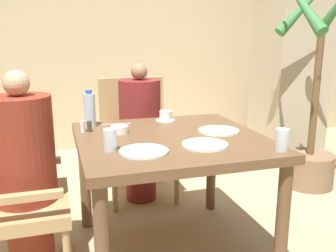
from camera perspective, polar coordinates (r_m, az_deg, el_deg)
The scene contains 19 objects.
ground_plane at distance 2.44m, azimuth 0.38°, elevation -18.32°, with size 16.00×16.00×0.00m, color tan.
wall_back at distance 4.38m, azimuth -9.21°, elevation 14.92°, with size 8.00×0.06×2.80m.
pillar_stone at distance 4.10m, azimuth 18.43°, elevation 13.81°, with size 0.59×0.59×2.70m.
dining_table at distance 2.17m, azimuth 0.40°, elevation -4.06°, with size 1.05×1.04×0.73m.
diner_in_left_chair at distance 2.10m, azimuth -20.94°, elevation -7.07°, with size 0.32×0.32×1.13m.
chair_far_side at distance 3.08m, azimuth -4.86°, elevation -1.18°, with size 0.55×0.55×0.95m.
diner_in_far_chair at distance 2.93m, azimuth -4.25°, elevation -0.87°, with size 0.32×0.32×1.09m.
potted_palm at distance 3.40m, azimuth 21.39°, elevation 1.70°, with size 0.70×0.69×1.87m.
plate_main_left at distance 2.27m, azimuth 7.71°, elevation -0.72°, with size 0.24×0.24×0.01m.
plate_main_right at distance 1.86m, azimuth -3.69°, elevation -3.86°, with size 0.24×0.24×0.01m.
plate_dessert_center at distance 1.97m, azimuth 5.64°, elevation -2.84°, with size 0.24×0.24×0.01m.
teacup_with_saucer at distance 2.53m, azimuth -0.37°, elevation 1.47°, with size 0.13×0.13×0.07m.
bowl_small at distance 2.24m, azimuth -7.39°, elevation -0.52°, with size 0.10×0.10×0.04m.
water_bottle at distance 2.40m, azimuth -11.87°, elevation 2.43°, with size 0.07×0.07×0.23m.
glass_tall_near at distance 1.89m, azimuth -8.83°, elevation -2.11°, with size 0.07×0.07×0.11m.
glass_tall_mid at distance 1.95m, azimuth 16.98°, elevation -2.02°, with size 0.07×0.07×0.11m.
salt_shaker at distance 2.29m, azimuth -12.87°, elevation -0.07°, with size 0.03×0.03×0.07m.
pepper_shaker at distance 2.29m, azimuth -11.90°, elevation -0.05°, with size 0.03×0.03×0.07m.
fork_beside_plate at distance 2.46m, azimuth -7.44°, elevation 0.35°, with size 0.19×0.03×0.00m.
Camera 1 is at (-0.62, -1.97, 1.29)m, focal length 40.00 mm.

